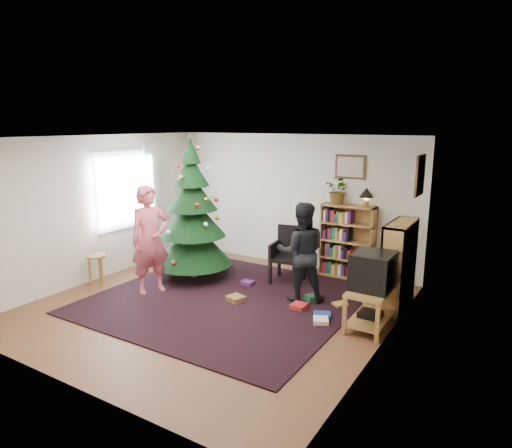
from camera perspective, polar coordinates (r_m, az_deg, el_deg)
The scene contains 23 objects.
floor at distance 7.00m, azimuth -5.25°, elevation -10.18°, with size 5.00×5.00×0.00m, color brown.
ceiling at distance 6.47m, azimuth -5.70°, elevation 10.72°, with size 5.00×5.00×0.00m, color white.
wall_back at distance 8.71m, azimuth 4.45°, elevation 2.93°, with size 5.00×0.02×2.50m, color silver.
wall_front at distance 4.93m, azimuth -23.23°, elevation -5.59°, with size 5.00×0.02×2.50m, color silver.
wall_left at distance 8.34m, azimuth -19.35°, elevation 1.82°, with size 0.02×5.00×2.50m, color silver.
wall_right at distance 5.53m, azimuth 15.77°, elevation -3.11°, with size 0.02×5.00×2.50m, color silver.
rug at distance 7.22m, azimuth -3.81°, elevation -9.34°, with size 3.80×3.60×0.02m, color black.
window_pane at distance 8.66m, azimuth -16.29°, elevation 4.08°, with size 0.04×1.20×1.40m, color silver.
curtain at distance 9.12m, azimuth -12.87°, elevation 4.67°, with size 0.06×0.35×1.60m, color silver.
picture_back at distance 8.14m, azimuth 11.72°, elevation 7.01°, with size 0.55×0.03×0.42m.
picture_right at distance 7.09m, azimuth 19.84°, elevation 5.74°, with size 0.03×0.50×0.60m.
christmas_tree at distance 7.99m, azimuth -7.94°, elevation 0.35°, with size 1.36×1.36×2.47m.
bookshelf_back at distance 8.22m, azimuth 11.34°, elevation -2.04°, with size 0.95×0.30×1.30m.
bookshelf_right at distance 7.05m, azimuth 17.41°, elevation -4.83°, with size 0.30×0.95×1.30m.
tv_stand at distance 6.39m, azimuth 14.18°, elevation -9.67°, with size 0.49×0.88×0.55m.
crt_tv at distance 6.23m, azimuth 14.39°, elevation -5.66°, with size 0.52×0.56×0.49m.
armchair at distance 7.89m, azimuth 4.35°, elevation -3.54°, with size 0.60×0.61×0.96m.
stool at distance 8.11m, azimuth -19.30°, elevation -4.50°, with size 0.33×0.33×0.54m.
person_standing at distance 7.46m, azimuth -13.08°, elevation -1.95°, with size 0.64×0.42×1.75m, color #CD5260.
person_by_chair at distance 6.97m, azimuth 5.70°, elevation -3.56°, with size 0.75×0.59×1.55m, color black.
potted_plant at distance 8.12m, azimuth 10.28°, elevation 4.17°, with size 0.44×0.38×0.49m, color gray.
table_lamp at distance 7.96m, azimuth 13.63°, elevation 3.68°, with size 0.25×0.25×0.33m.
floor_clutter at distance 6.99m, azimuth 4.91°, elevation -9.85°, with size 1.87×0.94×0.08m.
Camera 1 is at (3.90, -5.16, 2.70)m, focal length 32.00 mm.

